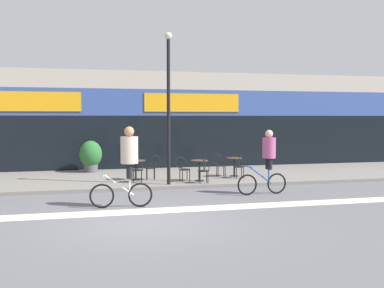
{
  "coord_description": "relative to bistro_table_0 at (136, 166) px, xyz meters",
  "views": [
    {
      "loc": [
        -1.35,
        -10.28,
        2.45
      ],
      "look_at": [
        2.66,
        6.11,
        1.44
      ],
      "focal_mm": 42.0,
      "sensor_mm": 36.0,
      "label": 1
    }
  ],
  "objects": [
    {
      "name": "ground_plane",
      "position": [
        -0.56,
        -6.27,
        -0.65
      ],
      "size": [
        120.0,
        120.0,
        0.0
      ],
      "primitive_type": "plane",
      "color": "#5B5B60"
    },
    {
      "name": "lamp_post",
      "position": [
        0.99,
        -1.34,
        2.48
      ],
      "size": [
        0.26,
        0.26,
        5.22
      ],
      "color": "black",
      "rests_on": "sidewalk_slab"
    },
    {
      "name": "bike_lane_stripe",
      "position": [
        -0.56,
        -5.05,
        -0.64
      ],
      "size": [
        36.0,
        0.7,
        0.01
      ],
      "primitive_type": "cube",
      "color": "silver",
      "rests_on": "ground"
    },
    {
      "name": "cyclist_1",
      "position": [
        3.78,
        -3.37,
        0.53
      ],
      "size": [
        1.69,
        0.5,
        2.05
      ],
      "rotation": [
        0.0,
        0.0,
        3.2
      ],
      "color": "black",
      "rests_on": "ground"
    },
    {
      "name": "sidewalk_slab",
      "position": [
        -0.56,
        0.98,
        -0.59
      ],
      "size": [
        40.0,
        5.5,
        0.12
      ],
      "primitive_type": "cube",
      "color": "slate",
      "rests_on": "ground"
    },
    {
      "name": "cafe_chair_2_side",
      "position": [
        3.28,
        0.16,
        -0.01
      ],
      "size": [
        0.59,
        0.44,
        0.9
      ],
      "rotation": [
        0.0,
        0.0,
        -0.11
      ],
      "color": "black",
      "rests_on": "sidewalk_slab"
    },
    {
      "name": "cafe_chair_1_near",
      "position": [
        2.22,
        -1.43,
        -0.01
      ],
      "size": [
        0.44,
        0.59,
        0.9
      ],
      "rotation": [
        0.0,
        0.0,
        1.47
      ],
      "color": "black",
      "rests_on": "sidewalk_slab"
    },
    {
      "name": "cafe_chair_0_side",
      "position": [
        0.63,
        -0.01,
        -0.01
      ],
      "size": [
        0.59,
        0.43,
        0.9
      ],
      "rotation": [
        0.0,
        0.0,
        3.07
      ],
      "color": "black",
      "rests_on": "sidewalk_slab"
    },
    {
      "name": "cafe_chair_0_near",
      "position": [
        -0.01,
        -0.63,
        -0.01
      ],
      "size": [
        0.44,
        0.59,
        0.9
      ],
      "rotation": [
        0.0,
        0.0,
        1.46
      ],
      "color": "black",
      "rests_on": "sidewalk_slab"
    },
    {
      "name": "cafe_chair_2_near",
      "position": [
        3.9,
        -0.48,
        -0.01
      ],
      "size": [
        0.43,
        0.59,
        0.9
      ],
      "rotation": [
        0.0,
        0.0,
        1.49
      ],
      "color": "black",
      "rests_on": "sidewalk_slab"
    },
    {
      "name": "storefront_facade",
      "position": [
        -0.56,
        5.68,
        1.62
      ],
      "size": [
        40.0,
        4.06,
        4.54
      ],
      "color": "#B2A899",
      "rests_on": "ground"
    },
    {
      "name": "bistro_table_0",
      "position": [
        0.0,
        0.0,
        0.0
      ],
      "size": [
        0.71,
        0.71,
        0.74
      ],
      "color": "black",
      "rests_on": "sidewalk_slab"
    },
    {
      "name": "planter_pot",
      "position": [
        -1.58,
        2.89,
        0.17
      ],
      "size": [
        0.94,
        0.94,
        1.34
      ],
      "color": "#4C4C51",
      "rests_on": "sidewalk_slab"
    },
    {
      "name": "cyclist_0",
      "position": [
        -0.73,
        -4.42,
        0.67
      ],
      "size": [
        1.69,
        0.54,
        2.2
      ],
      "rotation": [
        0.0,
        0.0,
        3.07
      ],
      "color": "black",
      "rests_on": "ground"
    },
    {
      "name": "bistro_table_2",
      "position": [
        3.9,
        0.15,
        -0.02
      ],
      "size": [
        0.61,
        0.61,
        0.73
      ],
      "color": "black",
      "rests_on": "sidewalk_slab"
    },
    {
      "name": "cafe_chair_1_side",
      "position": [
        1.6,
        -0.81,
        -0.01
      ],
      "size": [
        0.6,
        0.45,
        0.9
      ],
      "rotation": [
        0.0,
        0.0,
        0.13
      ],
      "color": "black",
      "rests_on": "sidewalk_slab"
    },
    {
      "name": "bistro_table_1",
      "position": [
        2.23,
        -0.8,
        0.01
      ],
      "size": [
        0.64,
        0.64,
        0.76
      ],
      "color": "black",
      "rests_on": "sidewalk_slab"
    }
  ]
}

